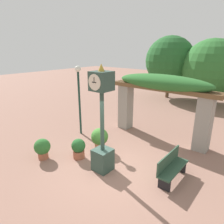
{
  "coord_description": "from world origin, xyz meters",
  "views": [
    {
      "loc": [
        3.94,
        -4.66,
        4.08
      ],
      "look_at": [
        -0.21,
        0.29,
        2.0
      ],
      "focal_mm": 32.0,
      "sensor_mm": 36.0,
      "label": 1
    }
  ],
  "objects_px": {
    "pedestal_clock": "(102,126)",
    "lamp_post": "(79,89)",
    "potted_plant_far_left": "(100,138)",
    "potted_plant_near_left": "(42,148)",
    "park_bench": "(172,167)",
    "potted_plant_near_right": "(79,148)"
  },
  "relations": [
    {
      "from": "pedestal_clock",
      "to": "lamp_post",
      "type": "relative_size",
      "value": 1.1
    },
    {
      "from": "pedestal_clock",
      "to": "lamp_post",
      "type": "distance_m",
      "value": 3.41
    },
    {
      "from": "pedestal_clock",
      "to": "potted_plant_far_left",
      "type": "height_order",
      "value": "pedestal_clock"
    },
    {
      "from": "potted_plant_near_left",
      "to": "pedestal_clock",
      "type": "bearing_deg",
      "value": 22.35
    },
    {
      "from": "potted_plant_near_left",
      "to": "potted_plant_far_left",
      "type": "distance_m",
      "value": 2.26
    },
    {
      "from": "potted_plant_near_left",
      "to": "lamp_post",
      "type": "xyz_separation_m",
      "value": [
        -0.68,
        2.54,
        1.78
      ]
    },
    {
      "from": "pedestal_clock",
      "to": "park_bench",
      "type": "distance_m",
      "value": 2.6
    },
    {
      "from": "potted_plant_far_left",
      "to": "lamp_post",
      "type": "height_order",
      "value": "lamp_post"
    },
    {
      "from": "potted_plant_near_left",
      "to": "potted_plant_far_left",
      "type": "bearing_deg",
      "value": 57.57
    },
    {
      "from": "pedestal_clock",
      "to": "lamp_post",
      "type": "bearing_deg",
      "value": 151.49
    },
    {
      "from": "pedestal_clock",
      "to": "potted_plant_near_left",
      "type": "bearing_deg",
      "value": -157.65
    },
    {
      "from": "lamp_post",
      "to": "pedestal_clock",
      "type": "bearing_deg",
      "value": -28.51
    },
    {
      "from": "park_bench",
      "to": "pedestal_clock",
      "type": "bearing_deg",
      "value": 116.49
    },
    {
      "from": "potted_plant_near_left",
      "to": "park_bench",
      "type": "distance_m",
      "value": 4.75
    },
    {
      "from": "potted_plant_near_right",
      "to": "lamp_post",
      "type": "distance_m",
      "value": 2.97
    },
    {
      "from": "potted_plant_near_left",
      "to": "park_bench",
      "type": "xyz_separation_m",
      "value": [
        4.33,
        1.96,
        -0.01
      ]
    },
    {
      "from": "potted_plant_near_left",
      "to": "potted_plant_far_left",
      "type": "relative_size",
      "value": 0.85
    },
    {
      "from": "pedestal_clock",
      "to": "potted_plant_near_right",
      "type": "height_order",
      "value": "pedestal_clock"
    },
    {
      "from": "potted_plant_far_left",
      "to": "lamp_post",
      "type": "xyz_separation_m",
      "value": [
        -1.89,
        0.63,
        1.69
      ]
    },
    {
      "from": "potted_plant_near_right",
      "to": "potted_plant_far_left",
      "type": "bearing_deg",
      "value": 79.6
    },
    {
      "from": "potted_plant_near_right",
      "to": "lamp_post",
      "type": "height_order",
      "value": "lamp_post"
    },
    {
      "from": "pedestal_clock",
      "to": "potted_plant_near_left",
      "type": "relative_size",
      "value": 4.5
    }
  ]
}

